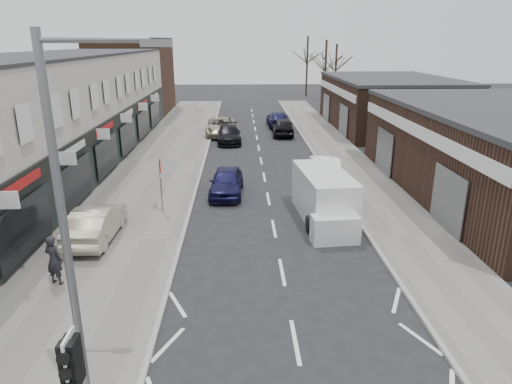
{
  "coord_description": "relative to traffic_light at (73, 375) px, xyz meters",
  "views": [
    {
      "loc": [
        -1.48,
        -8.6,
        7.91
      ],
      "look_at": [
        -0.89,
        7.34,
        2.6
      ],
      "focal_mm": 32.0,
      "sensor_mm": 36.0,
      "label": 1
    }
  ],
  "objects": [
    {
      "name": "parked_car_left_c",
      "position": [
        1.31,
        33.13,
        -1.66
      ],
      "size": [
        2.51,
        5.41,
        1.5
      ],
      "primitive_type": "imported",
      "rotation": [
        0.0,
        0.0,
        0.0
      ],
      "color": "#ACA189",
      "rests_on": "ground"
    },
    {
      "name": "right_unit_near",
      "position": [
        16.9,
        16.02,
        -0.16
      ],
      "size": [
        10.0,
        18.0,
        4.5
      ],
      "primitive_type": "cube",
      "color": "#352218",
      "rests_on": "ground"
    },
    {
      "name": "parked_car_right_b",
      "position": [
        6.73,
        32.83,
        -1.66
      ],
      "size": [
        1.99,
        4.53,
        1.52
      ],
      "primitive_type": "imported",
      "rotation": [
        0.0,
        0.0,
        3.1
      ],
      "color": "black",
      "rests_on": "ground"
    },
    {
      "name": "parked_car_right_c",
      "position": [
        6.65,
        37.02,
        -1.7
      ],
      "size": [
        2.13,
        4.97,
        1.43
      ],
      "primitive_type": "imported",
      "rotation": [
        0.0,
        0.0,
        3.17
      ],
      "color": "#121239",
      "rests_on": "ground"
    },
    {
      "name": "parked_car_left_a",
      "position": [
        2.2,
        16.82,
        -1.7
      ],
      "size": [
        1.9,
        4.27,
        1.43
      ],
      "primitive_type": "imported",
      "rotation": [
        0.0,
        0.0,
        -0.05
      ],
      "color": "#14133D",
      "rests_on": "ground"
    },
    {
      "name": "parked_car_left_b",
      "position": [
        2.06,
        30.05,
        -1.74
      ],
      "size": [
        2.11,
        4.74,
        1.35
      ],
      "primitive_type": "imported",
      "rotation": [
        0.0,
        0.0,
        0.05
      ],
      "color": "black",
      "rests_on": "ground"
    },
    {
      "name": "shop_terrace_left",
      "position": [
        -9.1,
        21.52,
        1.14
      ],
      "size": [
        8.0,
        41.0,
        7.1
      ],
      "primitive_type": "cube",
      "color": "#B9B3A9",
      "rests_on": "ground"
    },
    {
      "name": "street_lamp",
      "position": [
        -0.13,
        1.22,
        2.2
      ],
      "size": [
        2.23,
        0.22,
        8.0
      ],
      "color": "slate",
      "rests_on": "pavement_left"
    },
    {
      "name": "tree_far_a",
      "position": [
        13.4,
        50.02,
        -2.41
      ],
      "size": [
        3.6,
        3.6,
        8.0
      ],
      "primitive_type": null,
      "color": "#382D26",
      "rests_on": "ground"
    },
    {
      "name": "pavement_left",
      "position": [
        -2.35,
        24.02,
        -2.35
      ],
      "size": [
        5.5,
        64.0,
        0.12
      ],
      "primitive_type": "cube",
      "color": "slate",
      "rests_on": "ground"
    },
    {
      "name": "warning_sign",
      "position": [
        -0.76,
        14.02,
        -0.21
      ],
      "size": [
        0.12,
        0.8,
        2.7
      ],
      "color": "slate",
      "rests_on": "pavement_left"
    },
    {
      "name": "tree_far_b",
      "position": [
        15.9,
        56.02,
        -2.41
      ],
      "size": [
        3.6,
        3.6,
        7.5
      ],
      "primitive_type": null,
      "color": "#382D26",
      "rests_on": "ground"
    },
    {
      "name": "parked_car_right_a",
      "position": [
        7.9,
        19.26,
        -1.65
      ],
      "size": [
        2.06,
        4.76,
        1.52
      ],
      "primitive_type": "imported",
      "rotation": [
        0.0,
        0.0,
        3.04
      ],
      "color": "white",
      "rests_on": "ground"
    },
    {
      "name": "pavement_right",
      "position": [
        10.15,
        24.02,
        -2.35
      ],
      "size": [
        3.5,
        64.0,
        0.12
      ],
      "primitive_type": "cube",
      "color": "slate",
      "rests_on": "ground"
    },
    {
      "name": "sedan_on_pavement",
      "position": [
        -2.99,
        10.93,
        -1.59
      ],
      "size": [
        1.56,
        4.31,
        1.41
      ],
      "primitive_type": "imported",
      "rotation": [
        0.0,
        0.0,
        3.13
      ],
      "color": "#A9A087",
      "rests_on": "pavement_left"
    },
    {
      "name": "white_van",
      "position": [
        6.79,
        13.08,
        -1.37
      ],
      "size": [
        2.42,
        5.83,
        2.21
      ],
      "rotation": [
        0.0,
        0.0,
        0.09
      ],
      "color": "white",
      "rests_on": "ground"
    },
    {
      "name": "tree_far_c",
      "position": [
        12.9,
        62.02,
        -2.41
      ],
      "size": [
        3.6,
        3.6,
        8.5
      ],
      "primitive_type": null,
      "color": "#382D26",
      "rests_on": "ground"
    },
    {
      "name": "pedestrian",
      "position": [
        -3.29,
        7.3,
        -1.43
      ],
      "size": [
        0.74,
        0.62,
        1.74
      ],
      "primitive_type": "imported",
      "rotation": [
        0.0,
        0.0,
        2.77
      ],
      "color": "black",
      "rests_on": "pavement_left"
    },
    {
      "name": "brick_block_far",
      "position": [
        -9.1,
        47.02,
        1.59
      ],
      "size": [
        8.0,
        10.0,
        8.0
      ],
      "primitive_type": "cube",
      "color": "#4B2F20",
      "rests_on": "ground"
    },
    {
      "name": "traffic_light",
      "position": [
        0.0,
        0.0,
        0.0
      ],
      "size": [
        0.28,
        0.6,
        3.1
      ],
      "color": "slate",
      "rests_on": "pavement_left"
    },
    {
      "name": "right_unit_far",
      "position": [
        16.9,
        36.02,
        -0.16
      ],
      "size": [
        10.0,
        16.0,
        4.5
      ],
      "primitive_type": "cube",
      "color": "#352218",
      "rests_on": "ground"
    }
  ]
}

